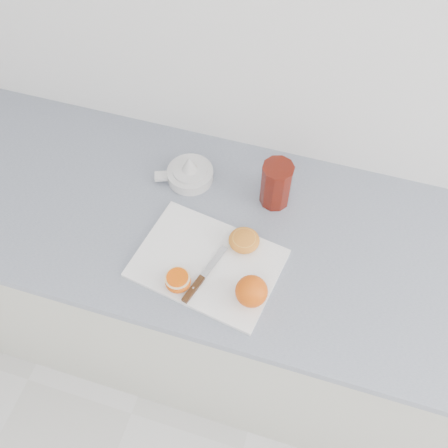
% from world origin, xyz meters
% --- Properties ---
extents(counter, '(2.64, 0.64, 0.89)m').
position_xyz_m(counter, '(-0.17, 1.70, 0.45)').
color(counter, beige).
rests_on(counter, ground).
extents(cutting_board, '(0.39, 0.30, 0.01)m').
position_xyz_m(cutting_board, '(-0.19, 1.57, 0.90)').
color(cutting_board, white).
rests_on(cutting_board, counter).
extents(whole_orange, '(0.08, 0.08, 0.08)m').
position_xyz_m(whole_orange, '(-0.06, 1.51, 0.94)').
color(whole_orange, orange).
rests_on(whole_orange, cutting_board).
extents(half_orange, '(0.06, 0.06, 0.04)m').
position_xyz_m(half_orange, '(-0.24, 1.49, 0.92)').
color(half_orange, orange).
rests_on(half_orange, cutting_board).
extents(squeezed_shell, '(0.08, 0.08, 0.03)m').
position_xyz_m(squeezed_shell, '(-0.12, 1.65, 0.92)').
color(squeezed_shell, orange).
rests_on(squeezed_shell, cutting_board).
extents(paring_knife, '(0.06, 0.18, 0.01)m').
position_xyz_m(paring_knife, '(-0.19, 1.50, 0.91)').
color(paring_knife, '#452815').
rests_on(paring_knife, cutting_board).
extents(citrus_juicer, '(0.16, 0.13, 0.09)m').
position_xyz_m(citrus_juicer, '(-0.32, 1.82, 0.91)').
color(citrus_juicer, white).
rests_on(citrus_juicer, counter).
extents(red_tumbler, '(0.08, 0.08, 0.14)m').
position_xyz_m(red_tumbler, '(-0.08, 1.82, 0.95)').
color(red_tumbler, '#5E130A').
rests_on(red_tumbler, counter).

